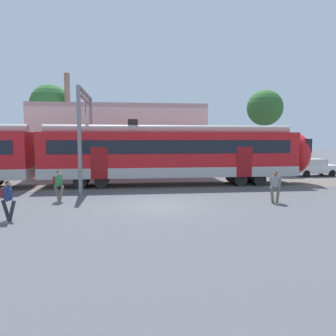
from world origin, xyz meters
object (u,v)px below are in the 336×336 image
object	(u,v)px
commuter_train	(48,155)
pedestrian_grey	(276,184)
pedestrian_green	(58,183)
parked_car_white	(314,167)
pedestrian_navy	(8,197)

from	to	relation	value
commuter_train	pedestrian_grey	bearing A→B (deg)	-28.59
commuter_train	pedestrian_green	size ratio (longest dim) A/B	22.83
pedestrian_green	pedestrian_grey	xyz separation A→B (m)	(11.37, -1.74, 0.00)
commuter_train	pedestrian_green	bearing A→B (deg)	-72.13
commuter_train	parked_car_white	size ratio (longest dim) A/B	9.35
pedestrian_green	pedestrian_grey	distance (m)	11.50
pedestrian_green	pedestrian_grey	bearing A→B (deg)	-8.71
pedestrian_navy	pedestrian_grey	distance (m)	12.77
commuter_train	pedestrian_green	xyz separation A→B (m)	(1.74, -5.41, -1.26)
commuter_train	pedestrian_green	distance (m)	5.82
pedestrian_navy	parked_car_white	xyz separation A→B (m)	(21.54, 13.61, -0.21)
pedestrian_grey	parked_car_white	distance (m)	14.47
pedestrian_grey	parked_car_white	world-z (taller)	pedestrian_grey
pedestrian_green	parked_car_white	bearing A→B (deg)	25.29
commuter_train	pedestrian_grey	size ratio (longest dim) A/B	22.83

